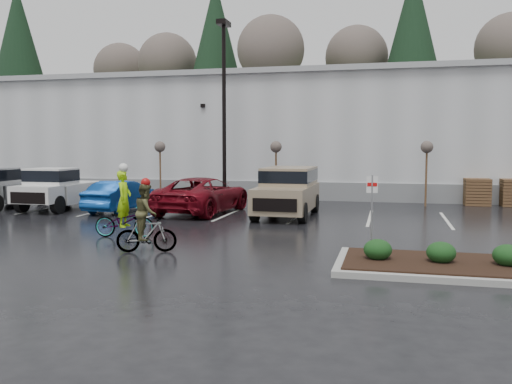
% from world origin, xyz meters
% --- Properties ---
extents(ground, '(120.00, 120.00, 0.00)m').
position_xyz_m(ground, '(0.00, 0.00, 0.00)').
color(ground, black).
rests_on(ground, ground).
extents(warehouse, '(60.50, 15.50, 7.20)m').
position_xyz_m(warehouse, '(0.00, 21.99, 3.65)').
color(warehouse, '#B2B5B7').
rests_on(warehouse, ground).
extents(wooded_ridge, '(80.00, 25.00, 6.00)m').
position_xyz_m(wooded_ridge, '(0.00, 45.00, 3.00)').
color(wooded_ridge, '#273A18').
rests_on(wooded_ridge, ground).
extents(lamppost, '(0.50, 1.00, 9.22)m').
position_xyz_m(lamppost, '(-4.00, 12.00, 5.69)').
color(lamppost, black).
rests_on(lamppost, ground).
extents(sapling_west, '(0.60, 0.60, 3.20)m').
position_xyz_m(sapling_west, '(-8.00, 13.00, 2.73)').
color(sapling_west, '#4F2C1F').
rests_on(sapling_west, ground).
extents(sapling_mid, '(0.60, 0.60, 3.20)m').
position_xyz_m(sapling_mid, '(-1.50, 13.00, 2.73)').
color(sapling_mid, '#4F2C1F').
rests_on(sapling_mid, ground).
extents(sapling_east, '(0.60, 0.60, 3.20)m').
position_xyz_m(sapling_east, '(6.00, 13.00, 2.73)').
color(sapling_east, '#4F2C1F').
rests_on(sapling_east, ground).
extents(pallet_stack_a, '(1.20, 1.20, 1.35)m').
position_xyz_m(pallet_stack_a, '(8.50, 14.00, 0.68)').
color(pallet_stack_a, '#4F2C1F').
rests_on(pallet_stack_a, ground).
extents(curb_island, '(8.00, 3.00, 0.15)m').
position_xyz_m(curb_island, '(7.00, -1.00, 0.07)').
color(curb_island, gray).
rests_on(curb_island, ground).
extents(mulch_bed, '(7.60, 2.60, 0.04)m').
position_xyz_m(mulch_bed, '(7.00, -1.00, 0.17)').
color(mulch_bed, black).
rests_on(mulch_bed, curb_island).
extents(shrub_a, '(0.70, 0.70, 0.52)m').
position_xyz_m(shrub_a, '(4.00, -1.00, 0.41)').
color(shrub_a, '#133817').
rests_on(shrub_a, curb_island).
extents(shrub_b, '(0.70, 0.70, 0.52)m').
position_xyz_m(shrub_b, '(5.50, -1.00, 0.41)').
color(shrub_b, '#133817').
rests_on(shrub_b, curb_island).
extents(shrub_c, '(0.70, 0.70, 0.52)m').
position_xyz_m(shrub_c, '(7.00, -1.00, 0.41)').
color(shrub_c, '#133817').
rests_on(shrub_c, curb_island).
extents(fire_lane_sign, '(0.30, 0.05, 2.20)m').
position_xyz_m(fire_lane_sign, '(3.80, 0.20, 1.41)').
color(fire_lane_sign, gray).
rests_on(fire_lane_sign, ground).
extents(pickup_silver, '(2.10, 5.20, 1.96)m').
position_xyz_m(pickup_silver, '(-13.62, 7.60, 0.98)').
color(pickup_silver, '#B7BCBF').
rests_on(pickup_silver, ground).
extents(pickup_white, '(2.10, 5.20, 1.96)m').
position_xyz_m(pickup_white, '(-10.69, 7.89, 0.98)').
color(pickup_white, silver).
rests_on(pickup_white, ground).
extents(car_blue, '(1.75, 4.34, 1.40)m').
position_xyz_m(car_blue, '(-7.54, 7.62, 0.70)').
color(car_blue, navy).
rests_on(car_blue, ground).
extents(car_red, '(3.24, 5.95, 1.58)m').
position_xyz_m(car_red, '(-3.77, 8.02, 0.79)').
color(car_red, maroon).
rests_on(car_red, ground).
extents(suv_tan, '(2.20, 5.10, 2.06)m').
position_xyz_m(suv_tan, '(0.07, 7.71, 1.03)').
color(suv_tan, gray).
rests_on(suv_tan, ground).
extents(cyclist_hivis, '(2.06, 0.91, 2.42)m').
position_xyz_m(cyclist_hivis, '(-4.10, 1.31, 0.75)').
color(cyclist_hivis, '#3F3F44').
rests_on(cyclist_hivis, ground).
extents(cyclist_olive, '(1.68, 0.97, 2.10)m').
position_xyz_m(cyclist_olive, '(-2.34, -0.78, 0.78)').
color(cyclist_olive, '#3F3F44').
rests_on(cyclist_olive, ground).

